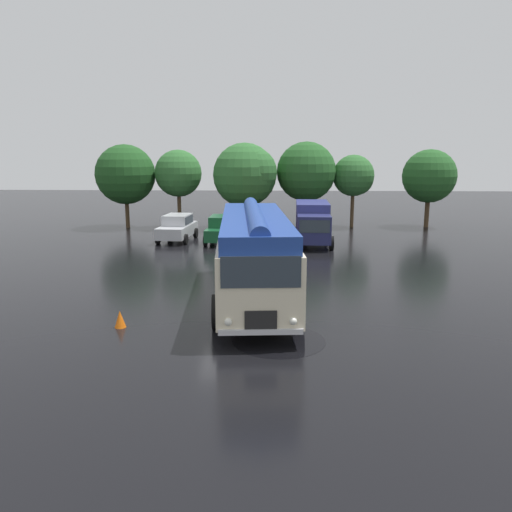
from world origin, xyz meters
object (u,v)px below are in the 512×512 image
object	(u,v)px
car_near_left	(177,227)
car_mid_right	(268,229)
car_mid_left	(223,229)
box_van	(312,221)
traffic_cone	(120,319)
vintage_bus	(254,251)

from	to	relation	value
car_near_left	car_mid_right	xyz separation A→B (m)	(5.83, -0.49, 0.00)
car_near_left	car_mid_left	xyz separation A→B (m)	(2.97, -0.57, 0.00)
box_van	car_near_left	bearing A→B (deg)	175.65
car_mid_right	traffic_cone	size ratio (longest dim) A/B	7.94
box_van	car_mid_left	bearing A→B (deg)	179.13
car_mid_left	traffic_cone	distance (m)	15.99
box_van	traffic_cone	xyz separation A→B (m)	(-7.14, -15.82, -1.09)
car_near_left	car_mid_left	distance (m)	3.02
car_near_left	car_mid_left	bearing A→B (deg)	-10.80
car_mid_left	box_van	distance (m)	5.62
car_mid_right	traffic_cone	xyz separation A→B (m)	(-4.40, -15.98, -0.57)
car_mid_right	box_van	distance (m)	2.79
car_mid_right	car_mid_left	bearing A→B (deg)	-178.51
car_near_left	box_van	xyz separation A→B (m)	(8.57, -0.65, 0.52)
car_near_left	traffic_cone	size ratio (longest dim) A/B	7.86
car_near_left	box_van	bearing A→B (deg)	-4.35
car_mid_right	box_van	world-z (taller)	box_van
car_mid_left	box_van	xyz separation A→B (m)	(5.60, -0.08, 0.52)
vintage_bus	car_mid_left	xyz separation A→B (m)	(-2.58, 12.69, -1.05)
car_mid_left	vintage_bus	bearing A→B (deg)	-78.49
car_mid_left	car_mid_right	bearing A→B (deg)	1.49
car_mid_right	traffic_cone	distance (m)	16.59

